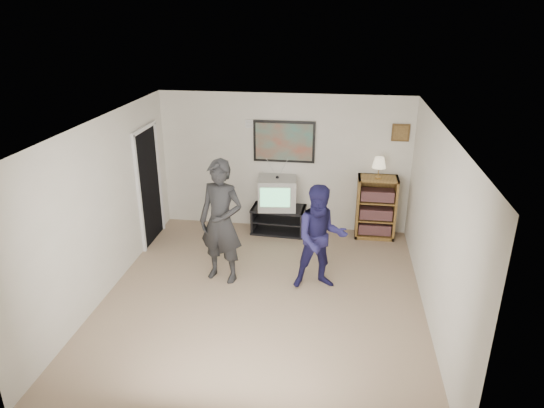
% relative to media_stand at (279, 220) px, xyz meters
% --- Properties ---
extents(room_shell, '(4.51, 5.00, 2.51)m').
position_rel_media_stand_xyz_m(room_shell, '(0.06, -1.88, 1.01)').
color(room_shell, '#8C7359').
rests_on(room_shell, ground).
extents(media_stand, '(1.00, 0.59, 0.48)m').
position_rel_media_stand_xyz_m(media_stand, '(0.00, 0.00, 0.00)').
color(media_stand, black).
rests_on(media_stand, room_shell).
extents(crt_television, '(0.73, 0.63, 0.57)m').
position_rel_media_stand_xyz_m(crt_television, '(-0.03, 0.00, 0.52)').
color(crt_television, '#A7A6A2').
rests_on(crt_television, media_stand).
extents(bookshelf, '(0.69, 0.39, 1.13)m').
position_rel_media_stand_xyz_m(bookshelf, '(1.74, 0.05, 0.32)').
color(bookshelf, brown).
rests_on(bookshelf, room_shell).
extents(table_lamp, '(0.24, 0.24, 0.38)m').
position_rel_media_stand_xyz_m(table_lamp, '(1.72, 0.00, 1.08)').
color(table_lamp, beige).
rests_on(table_lamp, bookshelf).
extents(person_tall, '(0.78, 0.61, 1.88)m').
position_rel_media_stand_xyz_m(person_tall, '(-0.63, -1.77, 0.70)').
color(person_tall, black).
rests_on(person_tall, room_shell).
extents(person_short, '(0.88, 0.75, 1.59)m').
position_rel_media_stand_xyz_m(person_short, '(0.84, -1.79, 0.55)').
color(person_short, '#1D1A49').
rests_on(person_short, room_shell).
extents(controller_left, '(0.04, 0.11, 0.03)m').
position_rel_media_stand_xyz_m(controller_left, '(-0.68, -1.51, 0.86)').
color(controller_left, white).
rests_on(controller_left, person_tall).
extents(controller_right, '(0.04, 0.13, 0.04)m').
position_rel_media_stand_xyz_m(controller_right, '(0.89, -1.58, 0.79)').
color(controller_right, white).
rests_on(controller_right, person_short).
extents(poster, '(1.10, 0.03, 0.75)m').
position_rel_media_stand_xyz_m(poster, '(0.06, 0.25, 1.41)').
color(poster, black).
rests_on(poster, room_shell).
extents(air_vent, '(0.28, 0.02, 0.14)m').
position_rel_media_stand_xyz_m(air_vent, '(-0.49, 0.25, 1.71)').
color(air_vent, white).
rests_on(air_vent, room_shell).
extents(small_picture, '(0.30, 0.03, 0.30)m').
position_rel_media_stand_xyz_m(small_picture, '(2.06, 0.25, 1.64)').
color(small_picture, '#4C3418').
rests_on(small_picture, room_shell).
extents(doorway, '(0.03, 0.85, 2.00)m').
position_rel_media_stand_xyz_m(doorway, '(-2.18, -0.63, 0.76)').
color(doorway, black).
rests_on(doorway, room_shell).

